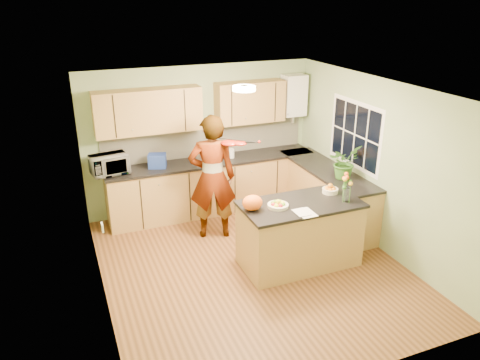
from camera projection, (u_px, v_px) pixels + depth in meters
name	position (u px, v px, depth m)	size (l,w,h in m)	color
floor	(252.00, 266.00, 6.61)	(4.50, 4.50, 0.00)	#573419
ceiling	(253.00, 90.00, 5.68)	(4.00, 4.50, 0.02)	white
wall_back	(201.00, 138.00, 8.08)	(4.00, 0.02, 2.50)	#8CA576
wall_front	(352.00, 273.00, 4.21)	(4.00, 0.02, 2.50)	#8CA576
wall_left	(95.00, 209.00, 5.45)	(0.02, 4.50, 2.50)	#8CA576
wall_right	(378.00, 165.00, 6.84)	(0.02, 4.50, 2.50)	#8CA576
back_counter	(213.00, 185.00, 8.15)	(3.64, 0.62, 0.94)	#A27C41
right_counter	(325.00, 195.00, 7.76)	(0.62, 2.24, 0.94)	#A27C41
splashback	(206.00, 141.00, 8.12)	(3.60, 0.02, 0.52)	silver
upper_cabinets	(192.00, 107.00, 7.65)	(3.20, 0.34, 0.70)	#A27C41
boiler	(294.00, 95.00, 8.29)	(0.40, 0.30, 0.86)	white
window_right	(355.00, 134.00, 7.24)	(0.01, 1.30, 1.05)	white
light_switch	(102.00, 227.00, 4.92)	(0.02, 0.09, 0.09)	white
ceiling_lamp	(244.00, 88.00, 5.95)	(0.30, 0.30, 0.07)	#FFEABF
peninsula_island	(299.00, 234.00, 6.51)	(1.65, 0.84, 0.94)	#A27C41
fruit_dish	(278.00, 204.00, 6.20)	(0.28, 0.28, 0.10)	beige
orange_bowl	(330.00, 189.00, 6.64)	(0.23, 0.23, 0.13)	beige
flower_vase	(348.00, 181.00, 6.28)	(0.24, 0.24, 0.44)	silver
orange_bag	(252.00, 203.00, 6.10)	(0.27, 0.23, 0.21)	orange
papers	(306.00, 213.00, 6.04)	(0.21, 0.29, 0.01)	white
violinist	(212.00, 177.00, 7.11)	(0.72, 0.47, 1.96)	#E8AA8D
violin	(229.00, 143.00, 6.77)	(0.60, 0.24, 0.12)	#530905
microwave	(109.00, 165.00, 7.31)	(0.56, 0.38, 0.31)	white
blue_box	(157.00, 161.00, 7.59)	(0.28, 0.21, 0.23)	#213A99
kettle	(199.00, 155.00, 7.86)	(0.16, 0.16, 0.30)	silver
jar_cream	(220.00, 153.00, 8.04)	(0.11, 0.11, 0.17)	beige
jar_white	(231.00, 153.00, 8.05)	(0.10, 0.10, 0.16)	white
potted_plant	(344.00, 162.00, 7.11)	(0.46, 0.40, 0.52)	#346822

